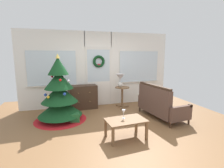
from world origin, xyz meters
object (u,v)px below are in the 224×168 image
christmas_tree (60,97)px  gift_box (75,118)px  dresser_cabinet (83,97)px  side_table (122,93)px  settee_sofa (159,105)px  wine_glass (124,112)px  table_lamp (120,79)px  coffee_table (126,122)px

christmas_tree → gift_box: bearing=-38.8°
dresser_cabinet → side_table: (1.28, -0.26, 0.11)m
settee_sofa → side_table: bearing=119.7°
side_table → wine_glass: bearing=-108.8°
christmas_tree → dresser_cabinet: size_ratio=1.95×
gift_box → table_lamp: bearing=29.9°
settee_sofa → coffee_table: size_ratio=1.78×
coffee_table → christmas_tree: bearing=132.3°
settee_sofa → wine_glass: (-1.36, -0.79, 0.18)m
coffee_table → gift_box: coffee_table is taller
christmas_tree → coffee_table: 2.03m
settee_sofa → coffee_table: (-1.33, -0.87, -0.03)m
christmas_tree → settee_sofa: christmas_tree is taller
christmas_tree → table_lamp: (1.94, 0.62, 0.36)m
dresser_cabinet → side_table: dresser_cabinet is taller
wine_glass → dresser_cabinet: bearing=105.1°
christmas_tree → side_table: 2.09m
christmas_tree → coffee_table: bearing=-47.7°
wine_glass → gift_box: 1.54m
settee_sofa → side_table: 1.38m
wine_glass → gift_box: bearing=130.9°
side_table → gift_box: (-1.64, -0.87, -0.38)m
gift_box → settee_sofa: bearing=-8.0°
wine_glass → christmas_tree: bearing=133.4°
gift_box → dresser_cabinet: bearing=72.3°
christmas_tree → wine_glass: christmas_tree is taller
dresser_cabinet → gift_box: 1.22m
dresser_cabinet → gift_box: bearing=-107.7°
dresser_cabinet → settee_sofa: size_ratio=0.59×
wine_glass → settee_sofa: bearing=30.2°
christmas_tree → settee_sofa: 2.77m
settee_sofa → christmas_tree: bearing=167.0°
dresser_cabinet → coffee_table: bearing=-74.9°
settee_sofa → wine_glass: size_ratio=8.05×
gift_box → side_table: bearing=27.9°
christmas_tree → settee_sofa: bearing=-13.0°
settee_sofa → wine_glass: settee_sofa is taller
dresser_cabinet → gift_box: dresser_cabinet is taller
settee_sofa → gift_box: (-2.32, 0.33, -0.26)m
table_lamp → wine_glass: (-0.62, -2.02, -0.44)m
christmas_tree → wine_glass: 1.94m
coffee_table → gift_box: bearing=129.7°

